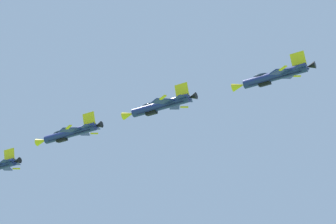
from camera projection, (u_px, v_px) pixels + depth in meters
name	position (u px, v px, depth m)	size (l,w,h in m)	color
fighter_jet_left_wing	(69.00, 133.00, 136.27)	(14.43, 11.01, 4.82)	navy
fighter_jet_right_wing	(159.00, 106.00, 128.15)	(14.43, 11.04, 4.74)	navy
fighter_jet_left_outer	(273.00, 76.00, 122.16)	(14.43, 10.91, 5.05)	navy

